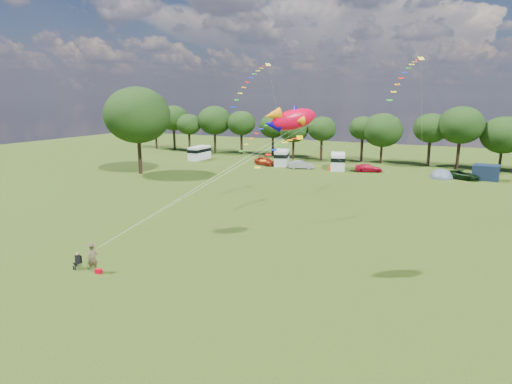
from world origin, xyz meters
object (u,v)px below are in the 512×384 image
at_px(car_a, 265,161).
at_px(tent_orange, 336,169).
at_px(big_tree, 137,115).
at_px(tent_greyblue, 441,178).
at_px(campervan_b, 282,157).
at_px(kite_flyer, 93,258).
at_px(car_b, 301,165).
at_px(campervan_c, 338,161).
at_px(car_c, 368,168).
at_px(car_d, 462,175).
at_px(camp_chair, 78,259).
at_px(campervan_a, 199,152).
at_px(fish_kite, 290,119).

bearing_deg(car_a, tent_orange, -61.34).
height_order(big_tree, tent_greyblue, big_tree).
height_order(car_a, tent_greyblue, car_a).
height_order(campervan_b, kite_flyer, campervan_b).
relative_size(car_a, kite_flyer, 2.38).
height_order(car_a, car_b, car_a).
xyz_separation_m(car_a, campervan_c, (12.67, 1.40, 0.66)).
bearing_deg(tent_orange, tent_greyblue, -1.20).
xyz_separation_m(car_c, campervan_c, (-5.12, 0.40, 0.78)).
bearing_deg(car_d, car_a, 114.43).
xyz_separation_m(campervan_b, campervan_c, (10.01, 0.06, 0.00)).
bearing_deg(camp_chair, car_d, 73.71).
bearing_deg(campervan_b, big_tree, 119.85).
distance_m(big_tree, camp_chair, 39.17).
bearing_deg(kite_flyer, campervan_a, 82.28).
height_order(car_a, car_d, car_a).
bearing_deg(kite_flyer, tent_greyblue, 34.61).
height_order(campervan_a, campervan_b, campervan_b).
xyz_separation_m(campervan_b, kite_flyer, (6.64, -49.09, -0.46)).
height_order(car_d, campervan_b, campervan_b).
distance_m(car_c, campervan_b, 15.16).
xyz_separation_m(big_tree, car_d, (45.23, 17.18, -8.36)).
bearing_deg(car_a, car_d, -63.93).
bearing_deg(car_b, campervan_c, -89.64).
bearing_deg(campervan_b, camp_chair, 168.93).
distance_m(campervan_c, kite_flyer, 49.27).
relative_size(car_a, campervan_c, 0.78).
height_order(car_a, campervan_c, campervan_c).
height_order(tent_orange, tent_greyblue, tent_greyblue).
relative_size(car_a, campervan_a, 0.86).
xyz_separation_m(tent_orange, tent_greyblue, (16.08, -0.34, -0.00)).
bearing_deg(big_tree, car_c, 28.79).
bearing_deg(car_c, campervan_c, 65.56).
height_order(car_c, campervan_b, campervan_b).
bearing_deg(campervan_c, car_a, 80.71).
relative_size(campervan_b, fish_kite, 1.64).
xyz_separation_m(car_a, car_d, (31.41, 0.80, -0.09)).
relative_size(campervan_a, tent_orange, 1.79).
relative_size(campervan_c, kite_flyer, 3.06).
xyz_separation_m(big_tree, camp_chair, (21.78, -31.47, -8.32)).
relative_size(big_tree, car_b, 3.41).
height_order(big_tree, kite_flyer, big_tree).
xyz_separation_m(car_d, campervan_c, (-18.74, 0.60, 0.75)).
height_order(kite_flyer, fish_kite, fish_kite).
bearing_deg(fish_kite, campervan_a, 88.43).
bearing_deg(tent_orange, car_b, -161.79).
bearing_deg(fish_kite, tent_greyblue, 37.61).
distance_m(tent_orange, camp_chair, 48.95).
distance_m(car_d, camp_chair, 54.00).
height_order(campervan_a, fish_kite, fish_kite).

